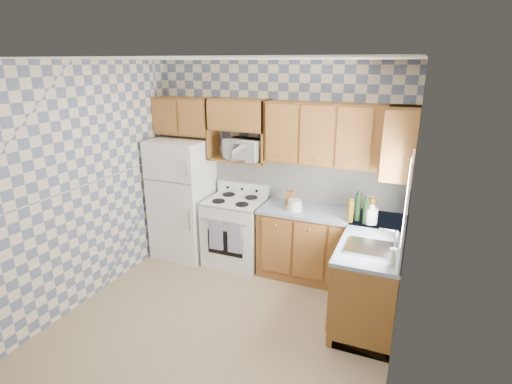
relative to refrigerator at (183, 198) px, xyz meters
The scene contains 30 objects.
floor 1.97m from the refrigerator, 44.43° to the right, with size 3.40×3.40×0.00m, color #89765A.
back_wall 1.42m from the refrigerator, 15.35° to the left, with size 3.40×0.02×2.70m, color slate.
right_wall 3.27m from the refrigerator, 22.79° to the right, with size 0.02×3.20×2.70m, color slate.
backsplash_back 1.75m from the refrigerator, 11.47° to the left, with size 2.60×0.01×0.56m, color silver.
backsplash_right 3.02m from the refrigerator, ahead, with size 0.01×1.60×0.56m, color silver.
refrigerator is the anchor object (origin of this frame).
stove_body 0.89m from the refrigerator, ahead, with size 0.76×0.65×0.90m, color white.
cooktop 0.81m from the refrigerator, ahead, with size 0.76×0.65×0.03m, color silver.
backguard 0.87m from the refrigerator, 20.44° to the left, with size 0.76×0.08×0.17m, color white.
dish_towel_left 0.82m from the refrigerator, 25.01° to the right, with size 0.19×0.03×0.41m, color navy.
dish_towel_right 1.05m from the refrigerator, 18.53° to the right, with size 0.19×0.03×0.41m, color navy.
base_cabinets_back 2.14m from the refrigerator, ahead, with size 1.75×0.60×0.88m, color brown.
base_cabinets_right 2.74m from the refrigerator, ahead, with size 0.60×1.60×0.88m, color brown.
countertop_back 2.10m from the refrigerator, ahead, with size 1.77×0.63×0.04m, color slate.
countertop_right 2.71m from the refrigerator, ahead, with size 0.63×1.60×0.04m, color slate.
upper_cabinets_back 2.34m from the refrigerator, ahead, with size 1.75×0.33×0.74m, color brown.
upper_cabinets_fridge 1.15m from the refrigerator, 94.64° to the left, with size 0.82×0.33×0.50m, color brown.
upper_cabinets_right 2.99m from the refrigerator, ahead, with size 0.33×0.70×0.74m, color brown.
microwave_shelf 1.02m from the refrigerator, 12.94° to the left, with size 0.80×0.33×0.03m, color brown.
microwave 1.18m from the refrigerator, ahead, with size 0.49×0.33×0.27m, color white.
sink 2.79m from the refrigerator, 16.65° to the right, with size 0.48×0.40×0.03m, color #B7B7BC.
window 3.13m from the refrigerator, 15.12° to the right, with size 0.02×0.66×0.86m, color white.
bottle_0 2.44m from the refrigerator, ahead, with size 0.07×0.07×0.32m, color black.
bottle_1 2.54m from the refrigerator, ahead, with size 0.07×0.07×0.30m, color black.
bottle_2 2.59m from the refrigerator, ahead, with size 0.07×0.07×0.28m, color brown.
bottle_3 2.38m from the refrigerator, ahead, with size 0.07×0.07×0.26m, color brown.
knife_block 1.57m from the refrigerator, ahead, with size 0.09×0.09×0.20m, color brown.
electric_kettle 2.60m from the refrigerator, ahead, with size 0.14×0.14×0.18m, color white.
food_containers 1.67m from the refrigerator, ahead, with size 0.19×0.19×0.13m, color beige, non-canonical shape.
soap_bottle 3.10m from the refrigerator, 20.52° to the right, with size 0.06×0.06×0.17m, color beige.
Camera 1 is at (1.71, -3.28, 2.67)m, focal length 28.00 mm.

